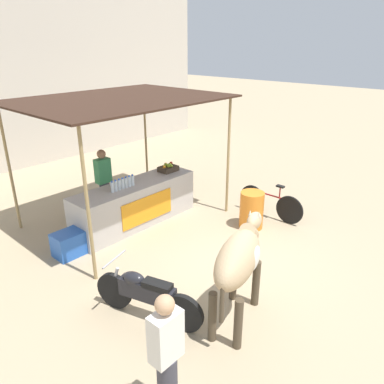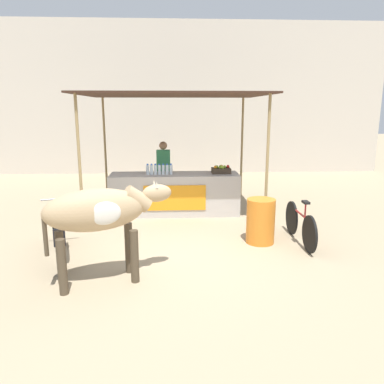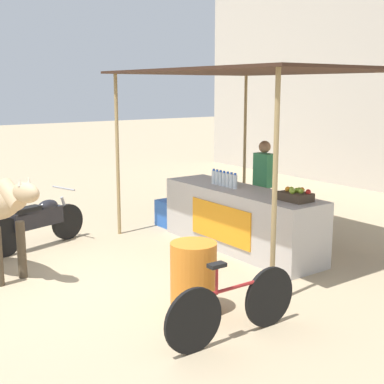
# 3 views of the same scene
# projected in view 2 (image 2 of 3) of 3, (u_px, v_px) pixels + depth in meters

# --- Properties ---
(ground_plane) EXTENTS (60.00, 60.00, 0.00)m
(ground_plane) POSITION_uv_depth(u_px,v_px,m) (176.00, 247.00, 6.79)
(ground_plane) COLOR tan
(building_wall_far) EXTENTS (16.00, 0.50, 5.60)m
(building_wall_far) POSITION_uv_depth(u_px,v_px,m) (173.00, 99.00, 14.19)
(building_wall_far) COLOR beige
(building_wall_far) RESTS_ON ground
(stall_counter) EXTENTS (3.00, 0.82, 0.96)m
(stall_counter) POSITION_uv_depth(u_px,v_px,m) (175.00, 194.00, 8.83)
(stall_counter) COLOR #B2ADA8
(stall_counter) RESTS_ON ground
(stall_awning) EXTENTS (4.20, 3.20, 2.78)m
(stall_awning) POSITION_uv_depth(u_px,v_px,m) (174.00, 99.00, 8.65)
(stall_awning) COLOR #382319
(stall_awning) RESTS_ON ground
(water_bottle_row) EXTENTS (0.61, 0.07, 0.25)m
(water_bottle_row) POSITION_uv_depth(u_px,v_px,m) (159.00, 169.00, 8.64)
(water_bottle_row) COLOR silver
(water_bottle_row) RESTS_ON stall_counter
(fruit_crate) EXTENTS (0.44, 0.32, 0.18)m
(fruit_crate) POSITION_uv_depth(u_px,v_px,m) (221.00, 170.00, 8.82)
(fruit_crate) COLOR #3F3326
(fruit_crate) RESTS_ON stall_counter
(vendor_behind_counter) EXTENTS (0.34, 0.22, 1.65)m
(vendor_behind_counter) POSITION_uv_depth(u_px,v_px,m) (164.00, 173.00, 9.47)
(vendor_behind_counter) COLOR #383842
(vendor_behind_counter) RESTS_ON ground
(cooler_box) EXTENTS (0.60, 0.44, 0.48)m
(cooler_box) POSITION_uv_depth(u_px,v_px,m) (100.00, 206.00, 8.70)
(cooler_box) COLOR blue
(cooler_box) RESTS_ON ground
(water_barrel) EXTENTS (0.52, 0.52, 0.83)m
(water_barrel) POSITION_uv_depth(u_px,v_px,m) (261.00, 221.00, 6.92)
(water_barrel) COLOR orange
(water_barrel) RESTS_ON ground
(cow) EXTENTS (1.84, 0.95, 1.44)m
(cow) POSITION_uv_depth(u_px,v_px,m) (100.00, 213.00, 5.19)
(cow) COLOR tan
(cow) RESTS_ON ground
(motorcycle_parked) EXTENTS (0.72, 1.75, 0.90)m
(motorcycle_parked) POSITION_uv_depth(u_px,v_px,m) (59.00, 232.00, 6.26)
(motorcycle_parked) COLOR black
(motorcycle_parked) RESTS_ON ground
(bicycle_leaning) EXTENTS (0.10, 1.66, 0.85)m
(bicycle_leaning) POSITION_uv_depth(u_px,v_px,m) (300.00, 225.00, 6.93)
(bicycle_leaning) COLOR black
(bicycle_leaning) RESTS_ON ground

